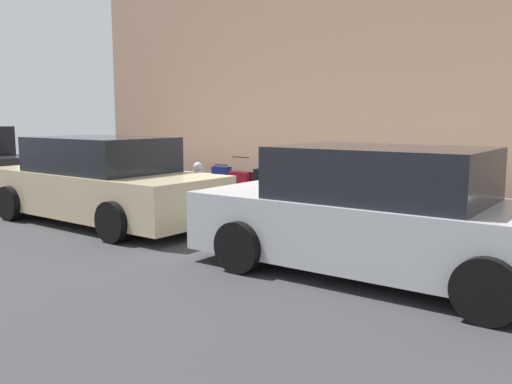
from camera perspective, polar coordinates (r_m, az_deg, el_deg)
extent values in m
plane|color=#333335|center=(9.62, 1.05, -3.47)|extent=(40.00, 40.00, 0.00)
cube|color=#9E9B93|center=(11.66, 8.49, -1.20)|extent=(18.00, 5.00, 0.14)
cube|color=black|center=(8.72, 19.03, -2.27)|extent=(0.40, 0.26, 0.56)
cube|color=black|center=(8.72, 19.03, -2.27)|extent=(0.40, 0.06, 0.57)
cylinder|color=gray|center=(8.60, 20.17, 0.49)|extent=(0.02, 0.02, 0.32)
cylinder|color=gray|center=(8.72, 18.15, 0.68)|extent=(0.02, 0.02, 0.32)
cylinder|color=black|center=(8.64, 19.20, 1.64)|extent=(0.33, 0.04, 0.02)
cylinder|color=black|center=(8.71, 19.99, -4.06)|extent=(0.04, 0.02, 0.04)
cylinder|color=black|center=(8.83, 17.93, -3.80)|extent=(0.04, 0.02, 0.04)
cube|color=maroon|center=(8.95, 16.25, -1.83)|extent=(0.38, 0.28, 0.58)
cube|color=black|center=(8.95, 16.25, -1.83)|extent=(0.37, 0.07, 0.60)
cylinder|color=gray|center=(8.86, 17.25, 0.08)|extent=(0.02, 0.02, 0.04)
cylinder|color=gray|center=(8.95, 15.42, 0.23)|extent=(0.02, 0.02, 0.04)
cylinder|color=black|center=(8.90, 16.33, 0.28)|extent=(0.30, 0.05, 0.02)
cylinder|color=black|center=(8.95, 17.12, -3.62)|extent=(0.05, 0.02, 0.04)
cylinder|color=black|center=(9.04, 15.26, -3.43)|extent=(0.05, 0.02, 0.04)
cube|color=navy|center=(9.11, 13.50, -1.73)|extent=(0.35, 0.20, 0.53)
cube|color=black|center=(9.11, 13.50, -1.73)|extent=(0.36, 0.04, 0.54)
cylinder|color=gray|center=(9.00, 14.40, 0.52)|extent=(0.02, 0.02, 0.21)
cylinder|color=gray|center=(9.12, 12.76, 0.67)|extent=(0.02, 0.02, 0.21)
cylinder|color=black|center=(9.05, 13.59, 1.26)|extent=(0.29, 0.03, 0.02)
cylinder|color=black|center=(9.09, 14.29, -3.34)|extent=(0.04, 0.02, 0.04)
cylinder|color=black|center=(9.22, 12.61, -3.13)|extent=(0.04, 0.02, 0.04)
cube|color=red|center=(9.32, 10.70, -1.31)|extent=(0.45, 0.22, 0.57)
cube|color=black|center=(9.32, 10.70, -1.31)|extent=(0.44, 0.07, 0.58)
cylinder|color=gray|center=(9.19, 11.83, 1.23)|extent=(0.02, 0.02, 0.29)
cylinder|color=gray|center=(9.33, 9.71, 1.38)|extent=(0.02, 0.02, 0.29)
cylinder|color=black|center=(9.25, 10.79, 2.19)|extent=(0.37, 0.05, 0.02)
cylinder|color=black|center=(9.29, 11.74, -3.01)|extent=(0.05, 0.02, 0.04)
cylinder|color=black|center=(9.44, 9.59, -2.79)|extent=(0.05, 0.02, 0.04)
cube|color=#59601E|center=(9.58, 7.82, -0.95)|extent=(0.43, 0.26, 0.59)
cube|color=black|center=(9.58, 7.82, -0.95)|extent=(0.44, 0.05, 0.60)
cylinder|color=gray|center=(9.43, 8.86, 1.67)|extent=(0.02, 0.02, 0.32)
cylinder|color=gray|center=(9.61, 6.91, 1.82)|extent=(0.02, 0.02, 0.32)
cylinder|color=black|center=(9.50, 7.89, 2.71)|extent=(0.37, 0.03, 0.02)
cylinder|color=black|center=(9.53, 8.79, -2.67)|extent=(0.04, 0.02, 0.04)
cylinder|color=black|center=(9.72, 6.82, -2.43)|extent=(0.04, 0.02, 0.04)
cube|color=#0F606B|center=(9.82, 5.30, -0.39)|extent=(0.36, 0.26, 0.69)
cube|color=black|center=(9.82, 5.30, -0.39)|extent=(0.35, 0.07, 0.71)
cylinder|color=gray|center=(9.69, 6.07, 2.41)|extent=(0.02, 0.02, 0.29)
cylinder|color=gray|center=(9.83, 4.61, 2.50)|extent=(0.02, 0.02, 0.29)
cylinder|color=black|center=(9.75, 5.34, 3.29)|extent=(0.29, 0.04, 0.02)
cylinder|color=black|center=(9.80, 6.03, -2.33)|extent=(0.05, 0.02, 0.04)
cylinder|color=black|center=(9.94, 4.53, -2.17)|extent=(0.05, 0.02, 0.04)
cube|color=#9EA0A8|center=(10.20, 3.29, -0.51)|extent=(0.43, 0.19, 0.53)
cube|color=black|center=(10.20, 3.29, -0.51)|extent=(0.44, 0.04, 0.54)
cylinder|color=gray|center=(10.04, 4.18, 1.72)|extent=(0.02, 0.02, 0.29)
cylinder|color=gray|center=(10.26, 2.45, 1.86)|extent=(0.02, 0.02, 0.29)
cylinder|color=black|center=(10.13, 3.31, 2.60)|extent=(0.37, 0.03, 0.02)
cylinder|color=black|center=(10.13, 4.16, -1.97)|extent=(0.04, 0.02, 0.04)
cylinder|color=black|center=(10.35, 2.41, -1.75)|extent=(0.04, 0.02, 0.04)
cube|color=black|center=(10.43, 0.87, 0.33)|extent=(0.35, 0.26, 0.76)
cube|color=black|center=(10.43, 0.87, 0.33)|extent=(0.35, 0.06, 0.78)
cylinder|color=gray|center=(10.29, 1.49, 3.15)|extent=(0.02, 0.02, 0.28)
cylinder|color=gray|center=(10.47, 0.28, 3.23)|extent=(0.02, 0.02, 0.28)
cylinder|color=black|center=(10.37, 0.88, 3.97)|extent=(0.28, 0.03, 0.02)
cylinder|color=black|center=(10.39, 1.50, -1.71)|extent=(0.04, 0.02, 0.04)
cylinder|color=black|center=(10.58, 0.25, -1.54)|extent=(0.04, 0.02, 0.04)
cube|color=maroon|center=(10.69, -1.61, 0.31)|extent=(0.47, 0.23, 0.69)
cube|color=black|center=(10.69, -1.61, 0.31)|extent=(0.48, 0.05, 0.70)
cylinder|color=gray|center=(10.51, -0.75, 2.86)|extent=(0.02, 0.02, 0.29)
cylinder|color=gray|center=(10.76, -2.47, 2.97)|extent=(0.02, 0.02, 0.29)
cylinder|color=black|center=(10.62, -1.62, 3.69)|extent=(0.41, 0.03, 0.02)
cylinder|color=black|center=(10.61, -0.72, -1.51)|extent=(0.04, 0.02, 0.04)
cylinder|color=black|center=(10.87, -2.46, -1.29)|extent=(0.04, 0.02, 0.04)
cube|color=navy|center=(11.07, -3.63, 0.72)|extent=(0.40, 0.18, 0.75)
cube|color=black|center=(11.07, -3.63, 0.72)|extent=(0.40, 0.03, 0.77)
cylinder|color=gray|center=(10.91, -2.99, 2.73)|extent=(0.02, 0.02, 0.04)
cylinder|color=gray|center=(11.14, -4.30, 2.82)|extent=(0.02, 0.02, 0.04)
cylinder|color=black|center=(11.02, -3.65, 2.88)|extent=(0.34, 0.03, 0.02)
cylinder|color=black|center=(11.00, -2.94, -1.18)|extent=(0.04, 0.02, 0.04)
cylinder|color=black|center=(11.23, -4.28, -1.01)|extent=(0.04, 0.02, 0.04)
cylinder|color=#99999E|center=(11.56, -6.09, 0.76)|extent=(0.20, 0.20, 0.66)
sphere|color=#99999E|center=(11.52, -6.12, 2.63)|extent=(0.21, 0.21, 0.21)
cylinder|color=#99999E|center=(11.66, -6.62, 0.98)|extent=(0.09, 0.10, 0.09)
cylinder|color=#99999E|center=(11.45, -5.55, 0.87)|extent=(0.09, 0.10, 0.09)
cylinder|color=brown|center=(12.01, -9.30, 1.46)|extent=(0.15, 0.15, 0.87)
cube|color=#B2B5BA|center=(6.64, 12.87, -3.94)|extent=(4.67, 1.93, 0.75)
cube|color=black|center=(6.54, 13.05, 1.95)|extent=(2.46, 1.71, 0.62)
cylinder|color=black|center=(6.65, -1.76, -5.79)|extent=(0.65, 0.24, 0.64)
cylinder|color=black|center=(8.09, 5.98, -3.36)|extent=(0.65, 0.24, 0.64)
cylinder|color=black|center=(5.45, 23.09, -9.50)|extent=(0.65, 0.24, 0.64)
cube|color=tan|center=(10.16, -15.90, -0.01)|extent=(4.82, 1.88, 0.75)
cube|color=black|center=(10.10, -16.05, 3.83)|extent=(2.52, 1.70, 0.61)
cylinder|color=black|center=(10.96, -24.39, -1.08)|extent=(0.64, 0.23, 0.64)
cylinder|color=black|center=(11.92, -16.63, -0.04)|extent=(0.64, 0.23, 0.64)
cylinder|color=black|center=(8.48, -14.77, -3.06)|extent=(0.64, 0.23, 0.64)
cylinder|color=black|center=(9.70, -6.21, -1.50)|extent=(0.64, 0.23, 0.64)
cylinder|color=black|center=(14.13, -23.06, 0.85)|extent=(0.64, 0.23, 0.64)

